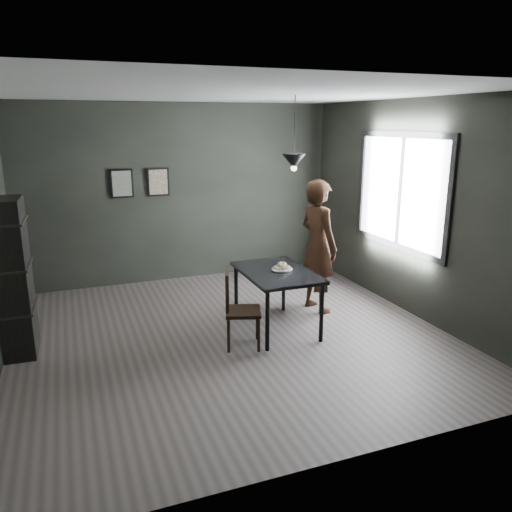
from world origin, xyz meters
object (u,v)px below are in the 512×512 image
object	(u,v)px
white_plate	(282,270)
pendant_lamp	(294,161)
woman	(318,246)
wood_chair	(236,304)
shelf_unit	(13,278)
cafe_table	(277,277)

from	to	relation	value
white_plate	pendant_lamp	xyz separation A→B (m)	(0.18, 0.09, 1.29)
white_plate	woman	distance (m)	0.83
white_plate	wood_chair	xyz separation A→B (m)	(-0.70, -0.30, -0.24)
white_plate	shelf_unit	world-z (taller)	shelf_unit
pendant_lamp	shelf_unit	bearing A→B (deg)	174.46
cafe_table	wood_chair	distance (m)	0.71
woman	wood_chair	xyz separation A→B (m)	(-1.41, -0.71, -0.38)
woman	wood_chair	world-z (taller)	woman
white_plate	shelf_unit	bearing A→B (deg)	172.38
cafe_table	pendant_lamp	distance (m)	1.41
white_plate	cafe_table	bearing A→B (deg)	-174.60
woman	pendant_lamp	xyz separation A→B (m)	(-0.53, -0.32, 1.16)
wood_chair	pendant_lamp	size ratio (longest dim) A/B	1.05
white_plate	wood_chair	world-z (taller)	wood_chair
woman	wood_chair	size ratio (longest dim) A/B	1.98
pendant_lamp	wood_chair	bearing A→B (deg)	-155.62
woman	pendant_lamp	distance (m)	1.31
woman	cafe_table	bearing A→B (deg)	107.33
woman	white_plate	bearing A→B (deg)	109.33
cafe_table	pendant_lamp	world-z (taller)	pendant_lamp
cafe_table	wood_chair	world-z (taller)	wood_chair
shelf_unit	white_plate	bearing A→B (deg)	-5.33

